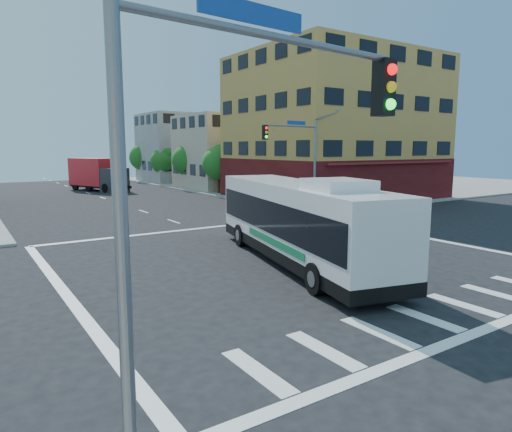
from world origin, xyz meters
TOP-DOWN VIEW (x-y plane):
  - ground at (0.00, 0.00)m, footprint 120.00×120.00m
  - sidewalk_ne at (35.00, 35.00)m, footprint 50.00×50.00m
  - corner_building_ne at (19.99, 18.48)m, footprint 18.10×15.44m
  - building_east_near at (16.98, 33.98)m, footprint 12.06×10.06m
  - building_east_far at (16.98, 47.98)m, footprint 12.06×10.06m
  - signal_mast_ne at (9.08, 10.62)m, footprint 7.91×1.13m
  - signal_mast_sw at (-9.08, -10.64)m, footprint 7.91×1.01m
  - street_tree_a at (11.90, 27.92)m, footprint 3.60×3.60m
  - street_tree_b at (11.90, 35.92)m, footprint 3.80×3.80m
  - street_tree_c at (11.90, 43.92)m, footprint 3.40×3.40m
  - street_tree_d at (11.90, 51.92)m, footprint 4.00×4.00m
  - transit_bus at (-0.03, -0.77)m, footprint 5.85×13.48m
  - box_truck at (1.74, 39.14)m, footprint 5.41×8.80m
  - parked_car at (11.57, 21.30)m, footprint 2.16×4.25m

SIDE VIEW (x-z plane):
  - ground at x=0.00m, z-range 0.00..0.00m
  - sidewalk_ne at x=35.00m, z-range 0.00..0.15m
  - parked_car at x=11.57m, z-range 0.00..1.39m
  - box_truck at x=1.74m, z-range -0.06..3.77m
  - transit_bus at x=-0.03m, z-range -0.04..3.86m
  - street_tree_c at x=11.90m, z-range 0.82..6.11m
  - street_tree_a at x=11.90m, z-range 0.83..6.35m
  - street_tree_b at x=11.90m, z-range 0.85..6.65m
  - street_tree_d at x=11.90m, z-range 0.87..6.90m
  - building_east_near at x=16.98m, z-range 0.01..9.01m
  - signal_mast_ne at x=9.08m, z-range 0.95..9.02m
  - signal_mast_sw at x=-9.08m, z-range 0.95..9.02m
  - building_east_far at x=16.98m, z-range 0.01..10.01m
  - corner_building_ne at x=19.99m, z-range -1.11..12.89m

